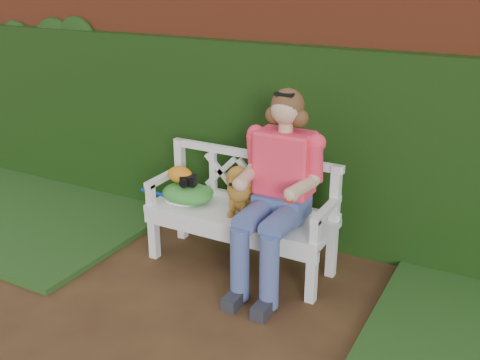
% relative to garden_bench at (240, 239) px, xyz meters
% --- Properties ---
extents(ground, '(60.00, 60.00, 0.00)m').
position_rel_garden_bench_xyz_m(ground, '(0.05, -0.99, -0.24)').
color(ground, '#371E14').
extents(brick_wall, '(10.00, 0.30, 2.20)m').
position_rel_garden_bench_xyz_m(brick_wall, '(0.05, 0.91, 0.86)').
color(brick_wall, brown).
rests_on(brick_wall, ground).
extents(ivy_hedge, '(10.00, 0.18, 1.70)m').
position_rel_garden_bench_xyz_m(ivy_hedge, '(0.05, 0.69, 0.61)').
color(ivy_hedge, '#153509').
rests_on(ivy_hedge, ground).
extents(grass_left, '(2.60, 2.00, 0.05)m').
position_rel_garden_bench_xyz_m(grass_left, '(-2.35, -0.09, -0.21)').
color(grass_left, '#1D4117').
rests_on(grass_left, ground).
extents(garden_bench, '(1.63, 0.74, 0.48)m').
position_rel_garden_bench_xyz_m(garden_bench, '(0.00, 0.00, 0.00)').
color(garden_bench, white).
rests_on(garden_bench, ground).
extents(seated_woman, '(0.93, 1.04, 1.51)m').
position_rel_garden_bench_xyz_m(seated_woman, '(0.36, -0.02, 0.51)').
color(seated_woman, '#FD2A2A').
rests_on(seated_woman, ground).
extents(dog, '(0.35, 0.43, 0.42)m').
position_rel_garden_bench_xyz_m(dog, '(0.03, 0.02, 0.45)').
color(dog, '#AF6941').
rests_on(dog, garden_bench).
extents(tennis_racket, '(0.64, 0.36, 0.03)m').
position_rel_garden_bench_xyz_m(tennis_racket, '(-0.55, -0.03, 0.25)').
color(tennis_racket, white).
rests_on(tennis_racket, garden_bench).
extents(green_bag, '(0.45, 0.35, 0.15)m').
position_rel_garden_bench_xyz_m(green_bag, '(-0.48, -0.02, 0.32)').
color(green_bag, green).
rests_on(green_bag, garden_bench).
extents(camera_item, '(0.14, 0.12, 0.08)m').
position_rel_garden_bench_xyz_m(camera_item, '(-0.46, -0.02, 0.43)').
color(camera_item, black).
rests_on(camera_item, green_bag).
extents(baseball_glove, '(0.24, 0.20, 0.14)m').
position_rel_garden_bench_xyz_m(baseball_glove, '(-0.56, -0.01, 0.46)').
color(baseball_glove, orange).
rests_on(baseball_glove, green_bag).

